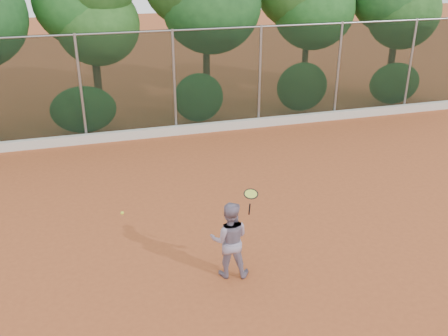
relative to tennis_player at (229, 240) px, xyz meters
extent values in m
plane|color=#A24D26|center=(0.53, 1.26, -0.79)|extent=(80.00, 80.00, 0.00)
cube|color=beige|center=(0.53, 8.08, -0.64)|extent=(24.00, 0.20, 0.30)
imported|color=gray|center=(0.00, 0.00, 0.00)|extent=(0.90, 0.79, 1.57)
cube|color=black|center=(0.53, 8.26, 0.96)|extent=(24.00, 0.01, 3.50)
cylinder|color=gray|center=(0.53, 8.26, 2.66)|extent=(24.00, 0.06, 0.06)
cylinder|color=gray|center=(-2.47, 8.26, 0.96)|extent=(0.09, 0.09, 3.50)
cylinder|color=gray|center=(0.53, 8.26, 0.96)|extent=(0.09, 0.09, 3.50)
cylinder|color=gray|center=(3.53, 8.26, 0.96)|extent=(0.09, 0.09, 3.50)
cylinder|color=gray|center=(6.53, 8.26, 0.96)|extent=(0.09, 0.09, 3.50)
cylinder|color=gray|center=(9.53, 8.26, 0.96)|extent=(0.09, 0.09, 3.50)
cylinder|color=#46291A|center=(-1.87, 10.56, 0.41)|extent=(0.28, 0.28, 2.40)
ellipsoid|color=#27591E|center=(-1.67, 10.46, 2.61)|extent=(2.90, 2.40, 2.80)
ellipsoid|color=#1F5B21|center=(-2.17, 10.76, 3.41)|extent=(3.20, 2.70, 3.10)
cylinder|color=#472E1B|center=(2.13, 10.26, 0.71)|extent=(0.26, 0.26, 3.00)
ellipsoid|color=#286A29|center=(2.33, 10.16, 3.21)|extent=(3.60, 3.00, 3.50)
cylinder|color=#432C1A|center=(6.23, 10.46, 0.56)|extent=(0.24, 0.24, 2.70)
ellipsoid|color=#1D561D|center=(6.43, 10.36, 2.91)|extent=(3.20, 2.70, 3.10)
cylinder|color=#472B1B|center=(9.93, 10.06, 0.46)|extent=(0.28, 0.28, 2.50)
ellipsoid|color=#346F2A|center=(10.13, 9.96, 2.71)|extent=(3.00, 2.50, 2.90)
ellipsoid|color=#2C6D29|center=(-2.47, 9.06, 0.06)|extent=(2.20, 1.16, 1.60)
ellipsoid|color=#2A6F2A|center=(1.53, 9.06, 0.16)|extent=(1.80, 1.04, 1.76)
ellipsoid|color=#2F6124|center=(5.53, 9.06, 0.26)|extent=(2.00, 1.10, 1.84)
ellipsoid|color=#326827|center=(9.53, 9.06, 0.11)|extent=(2.16, 1.12, 1.64)
cylinder|color=black|center=(0.36, -0.08, 0.65)|extent=(0.05, 0.12, 0.27)
torus|color=black|center=(0.36, -0.14, 1.00)|extent=(0.32, 0.31, 0.10)
cylinder|color=#C8D940|center=(0.36, -0.14, 1.00)|extent=(0.27, 0.26, 0.07)
sphere|color=#D2DD32|center=(-1.94, 0.40, 0.66)|extent=(0.06, 0.06, 0.06)
camera|label=1|loc=(-2.33, -7.80, 5.16)|focal=40.00mm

